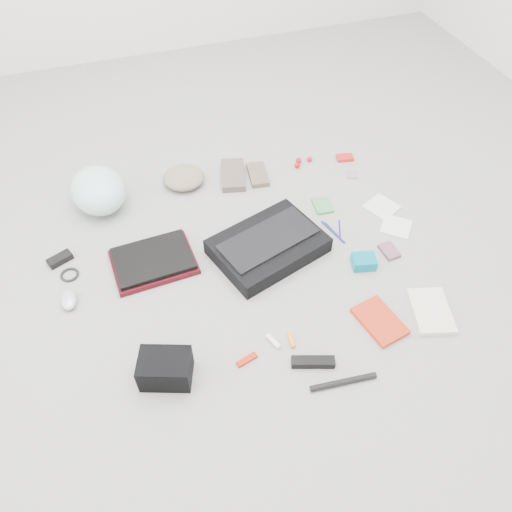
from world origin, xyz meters
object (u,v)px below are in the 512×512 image
object	(u,v)px
messenger_bag	(268,246)
camera_bag	(165,369)
accordion_wallet	(364,262)
book_red	(380,321)
laptop	(153,259)
bike_helmet	(98,190)

from	to	relation	value
messenger_bag	camera_bag	xyz separation A→B (m)	(-0.53, -0.45, 0.02)
camera_bag	accordion_wallet	distance (m)	0.92
book_red	laptop	bearing A→B (deg)	131.81
messenger_bag	bike_helmet	world-z (taller)	bike_helmet
accordion_wallet	book_red	bearing A→B (deg)	-90.32
messenger_bag	bike_helmet	size ratio (longest dim) A/B	1.49
camera_bag	book_red	size ratio (longest dim) A/B	0.89
laptop	bike_helmet	size ratio (longest dim) A/B	1.05
messenger_bag	laptop	size ratio (longest dim) A/B	1.42
camera_bag	accordion_wallet	xyz separation A→B (m)	(0.89, 0.25, -0.03)
laptop	book_red	world-z (taller)	laptop
bike_helmet	camera_bag	distance (m)	0.98
bike_helmet	camera_bag	xyz separation A→B (m)	(0.10, -0.97, -0.03)
bike_helmet	accordion_wallet	bearing A→B (deg)	-47.14
messenger_bag	bike_helmet	distance (m)	0.83
bike_helmet	camera_bag	size ratio (longest dim) A/B	1.71
messenger_bag	laptop	distance (m)	0.49
book_red	accordion_wallet	size ratio (longest dim) A/B	2.06
accordion_wallet	messenger_bag	bearing A→B (deg)	164.66
camera_bag	laptop	bearing A→B (deg)	104.06
bike_helmet	camera_bag	world-z (taller)	bike_helmet
laptop	accordion_wallet	world-z (taller)	accordion_wallet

